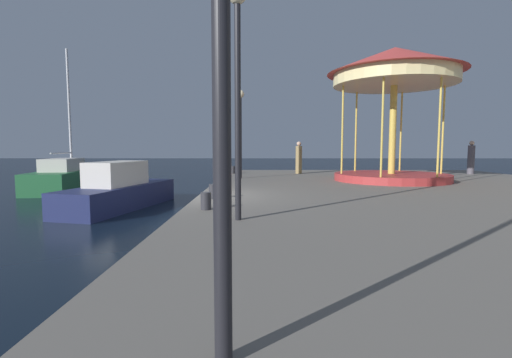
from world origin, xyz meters
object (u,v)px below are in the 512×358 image
(bollard_south, at_px, (213,191))
(carousel, at_px, (394,81))
(bollard_north, at_px, (233,170))
(person_far_corner, at_px, (299,159))
(person_by_the_water, at_px, (471,159))
(motorboat_navy, at_px, (119,191))
(bollard_center, at_px, (206,201))
(sailboat_green, at_px, (64,178))
(lamp_post_far_end, at_px, (240,118))
(lamp_post_mid_promenade, at_px, (238,62))

(bollard_south, bearing_deg, carousel, 38.19)
(carousel, distance_m, bollard_north, 9.00)
(person_far_corner, bearing_deg, person_by_the_water, -2.32)
(motorboat_navy, distance_m, bollard_center, 6.17)
(motorboat_navy, distance_m, bollard_south, 4.87)
(motorboat_navy, xyz_separation_m, sailboat_green, (-4.85, 5.37, 0.04))
(lamp_post_far_end, distance_m, bollard_center, 8.72)
(motorboat_navy, distance_m, lamp_post_mid_promenade, 8.22)
(bollard_north, bearing_deg, bollard_center, -89.18)
(lamp_post_mid_promenade, bearing_deg, lamp_post_far_end, 92.46)
(bollard_south, xyz_separation_m, bollard_north, (-0.11, 9.47, 0.00))
(lamp_post_far_end, bearing_deg, person_by_the_water, 12.12)
(person_far_corner, bearing_deg, lamp_post_far_end, -135.44)
(lamp_post_far_end, bearing_deg, lamp_post_mid_promenade, -87.54)
(sailboat_green, distance_m, bollard_south, 12.06)
(carousel, bearing_deg, bollard_north, 149.91)
(motorboat_navy, bearing_deg, bollard_south, -38.86)
(sailboat_green, bearing_deg, bollard_north, 7.04)
(bollard_center, bearing_deg, motorboat_navy, 128.51)
(bollard_center, distance_m, bollard_south, 1.77)
(carousel, xyz_separation_m, bollard_south, (-6.89, -5.42, -3.95))
(sailboat_green, bearing_deg, lamp_post_far_end, -11.54)
(motorboat_navy, xyz_separation_m, lamp_post_mid_promenade, (4.64, -5.99, 3.20))
(carousel, bearing_deg, person_by_the_water, 34.03)
(motorboat_navy, distance_m, carousel, 11.75)
(carousel, height_order, lamp_post_far_end, carousel)
(motorboat_navy, relative_size, carousel, 1.01)
(motorboat_navy, xyz_separation_m, lamp_post_far_end, (4.23, 3.52, 2.91))
(bollard_north, bearing_deg, lamp_post_far_end, -79.18)
(carousel, xyz_separation_m, bollard_center, (-6.84, -7.19, -3.95))
(sailboat_green, relative_size, person_by_the_water, 4.20)
(motorboat_navy, xyz_separation_m, bollard_north, (3.67, 6.42, 0.37))
(person_far_corner, bearing_deg, lamp_post_mid_promenade, -101.65)
(person_by_the_water, bearing_deg, bollard_center, -138.54)
(lamp_post_mid_promenade, bearing_deg, bollard_center, 124.34)
(carousel, bearing_deg, sailboat_green, 169.05)
(bollard_center, bearing_deg, person_by_the_water, 41.46)
(bollard_south, bearing_deg, motorboat_navy, 141.14)
(carousel, xyz_separation_m, person_far_corner, (-3.47, 4.08, -3.35))
(lamp_post_mid_promenade, bearing_deg, sailboat_green, 129.85)
(lamp_post_mid_promenade, distance_m, bollard_north, 12.77)
(lamp_post_mid_promenade, xyz_separation_m, person_by_the_water, (11.54, 12.08, -2.21))
(bollard_center, bearing_deg, carousel, 46.43)
(lamp_post_far_end, bearing_deg, bollard_south, -93.86)
(bollard_north, bearing_deg, person_by_the_water, -1.56)
(bollard_north, bearing_deg, sailboat_green, -172.96)
(lamp_post_far_end, distance_m, bollard_south, 7.06)
(lamp_post_mid_promenade, bearing_deg, carousel, 54.18)
(motorboat_navy, height_order, lamp_post_mid_promenade, lamp_post_mid_promenade)
(person_by_the_water, bearing_deg, lamp_post_mid_promenade, -133.69)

